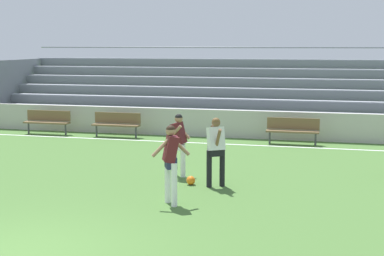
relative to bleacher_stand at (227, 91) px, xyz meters
name	(u,v)px	position (x,y,z in m)	size (l,w,h in m)	color
ground_plane	(13,256)	(-0.44, -16.20, -1.44)	(160.00, 160.00, 0.00)	#477033
field_line_sideline	(189,142)	(-0.44, -4.76, -1.44)	(44.00, 0.12, 0.01)	white
sideline_wall	(198,123)	(-0.44, -3.32, -0.93)	(48.00, 0.16, 1.02)	#BCB7AD
bleacher_stand	(227,91)	(0.00, 0.00, 0.00)	(19.86, 4.84, 3.30)	#9EA3AD
bench_near_bin	(117,122)	(-3.36, -4.19, -0.89)	(1.80, 0.40, 0.90)	brown
bench_centre_sideline	(293,128)	(3.11, -4.19, -0.89)	(1.80, 0.40, 0.90)	brown
bench_near_wall_gap	(48,120)	(-6.18, -4.19, -0.89)	(1.80, 0.40, 0.90)	brown
player_white_wide_left	(216,146)	(1.80, -10.79, -0.43)	(0.49, 0.68, 1.69)	black
player_dark_challenging	(179,139)	(0.63, -9.91, -0.47)	(0.54, 0.50, 1.64)	white
player_dark_wide_right	(171,157)	(1.20, -12.58, -0.40)	(0.78, 0.48, 1.73)	white
soccer_ball	(191,180)	(1.18, -10.76, -1.33)	(0.22, 0.22, 0.22)	orange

